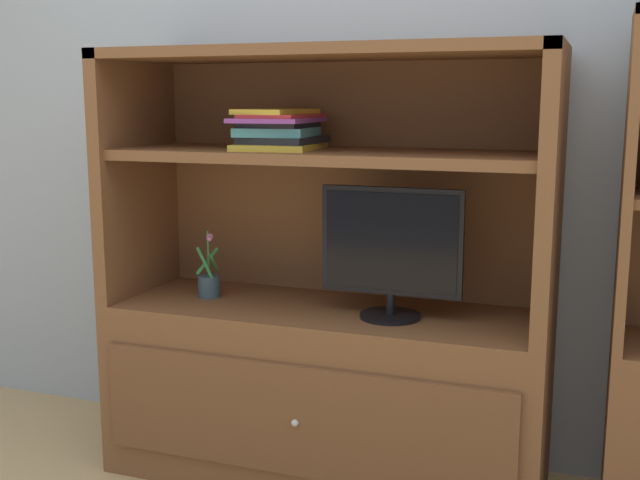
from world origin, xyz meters
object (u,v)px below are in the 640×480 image
object	(u,v)px
tv_monitor	(391,249)
potted_plant	(209,283)
media_console	(325,346)
magazine_stack	(279,130)

from	to	relation	value
tv_monitor	potted_plant	distance (m)	0.73
media_console	magazine_stack	bearing A→B (deg)	-177.59
tv_monitor	media_console	bearing A→B (deg)	168.19
tv_monitor	potted_plant	xyz separation A→B (m)	(-0.70, 0.04, -0.18)
media_console	potted_plant	bearing A→B (deg)	-178.76
potted_plant	magazine_stack	world-z (taller)	magazine_stack
media_console	tv_monitor	xyz separation A→B (m)	(0.25, -0.05, 0.37)
media_console	potted_plant	size ratio (longest dim) A/B	6.17
tv_monitor	magazine_stack	distance (m)	0.57
tv_monitor	magazine_stack	size ratio (longest dim) A/B	1.34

